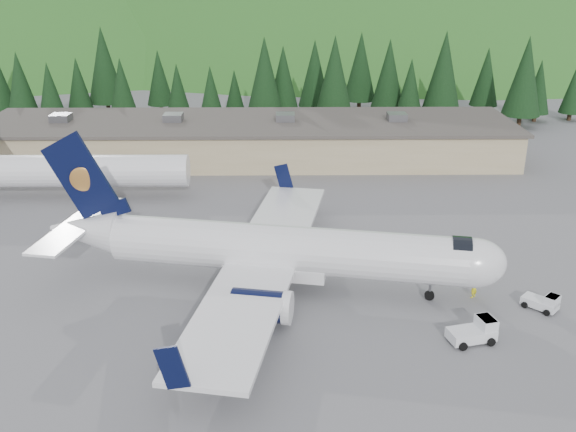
# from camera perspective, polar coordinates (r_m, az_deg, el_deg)

# --- Properties ---
(ground) EXTENTS (600.00, 600.00, 0.00)m
(ground) POSITION_cam_1_polar(r_m,az_deg,el_deg) (52.91, 0.08, -6.43)
(ground) COLOR #5B5B60
(airliner) EXTENTS (37.45, 35.35, 12.46)m
(airliner) POSITION_cam_1_polar(r_m,az_deg,el_deg) (51.62, -1.13, -3.08)
(airliner) COLOR white
(airliner) RESTS_ON ground
(second_airliner) EXTENTS (27.50, 11.00, 10.05)m
(second_airliner) POSITION_cam_1_polar(r_m,az_deg,el_deg) (76.00, -19.34, 3.89)
(second_airliner) COLOR white
(second_airliner) RESTS_ON ground
(baggage_tug_a) EXTENTS (3.56, 2.60, 1.74)m
(baggage_tug_a) POSITION_cam_1_polar(r_m,az_deg,el_deg) (47.56, 16.32, -9.81)
(baggage_tug_a) COLOR silver
(baggage_tug_a) RESTS_ON ground
(baggage_tug_b) EXTENTS (2.79, 2.76, 1.40)m
(baggage_tug_b) POSITION_cam_1_polar(r_m,az_deg,el_deg) (53.30, 21.75, -7.14)
(baggage_tug_b) COLOR silver
(baggage_tug_b) RESTS_ON ground
(terminal_building) EXTENTS (71.00, 17.00, 6.10)m
(terminal_building) POSITION_cam_1_polar(r_m,az_deg,el_deg) (87.69, -3.54, 6.86)
(terminal_building) COLOR tan
(terminal_building) RESTS_ON ground
(ramp_worker) EXTENTS (0.79, 0.78, 1.84)m
(ramp_worker) POSITION_cam_1_polar(r_m,az_deg,el_deg) (53.22, 16.21, -6.08)
(ramp_worker) COLOR yellow
(ramp_worker) RESTS_ON ground
(tree_line) EXTENTS (113.13, 18.79, 14.30)m
(tree_line) POSITION_cam_1_polar(r_m,az_deg,el_deg) (108.72, -5.21, 12.31)
(tree_line) COLOR black
(tree_line) RESTS_ON ground
(hills) EXTENTS (614.00, 330.00, 300.00)m
(hills) POSITION_cam_1_polar(r_m,az_deg,el_deg) (281.18, 10.46, -1.31)
(hills) COLOR #1F5217
(hills) RESTS_ON ground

